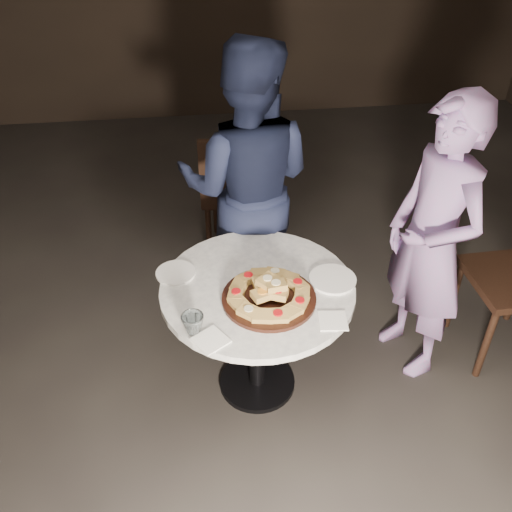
{
  "coord_description": "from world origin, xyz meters",
  "views": [
    {
      "loc": [
        -0.26,
        -1.81,
        2.27
      ],
      "look_at": [
        -0.02,
        0.14,
        0.78
      ],
      "focal_mm": 40.0,
      "sensor_mm": 36.0,
      "label": 1
    }
  ],
  "objects_px": {
    "table": "(257,307)",
    "diner_teal": "(432,244)",
    "serving_board": "(269,298)",
    "chair_far": "(237,189)",
    "water_glass": "(193,324)",
    "diner_navy": "(247,186)",
    "focaccia_pile": "(269,292)"
  },
  "relations": [
    {
      "from": "table",
      "to": "diner_teal",
      "type": "relative_size",
      "value": 0.72
    },
    {
      "from": "table",
      "to": "diner_teal",
      "type": "distance_m",
      "value": 0.86
    },
    {
      "from": "serving_board",
      "to": "diner_teal",
      "type": "relative_size",
      "value": 0.28
    },
    {
      "from": "focaccia_pile",
      "to": "diner_navy",
      "type": "bearing_deg",
      "value": 90.69
    },
    {
      "from": "serving_board",
      "to": "focaccia_pile",
      "type": "relative_size",
      "value": 1.11
    },
    {
      "from": "table",
      "to": "diner_teal",
      "type": "xyz_separation_m",
      "value": [
        0.83,
        0.11,
        0.2
      ]
    },
    {
      "from": "chair_far",
      "to": "diner_teal",
      "type": "distance_m",
      "value": 1.29
    },
    {
      "from": "diner_teal",
      "to": "serving_board",
      "type": "bearing_deg",
      "value": -92.14
    },
    {
      "from": "serving_board",
      "to": "focaccia_pile",
      "type": "distance_m",
      "value": 0.04
    },
    {
      "from": "serving_board",
      "to": "diner_teal",
      "type": "distance_m",
      "value": 0.82
    },
    {
      "from": "chair_far",
      "to": "diner_teal",
      "type": "bearing_deg",
      "value": 140.19
    },
    {
      "from": "water_glass",
      "to": "diner_teal",
      "type": "height_order",
      "value": "diner_teal"
    },
    {
      "from": "chair_far",
      "to": "diner_navy",
      "type": "relative_size",
      "value": 0.57
    },
    {
      "from": "chair_far",
      "to": "table",
      "type": "bearing_deg",
      "value": 99.74
    },
    {
      "from": "chair_far",
      "to": "diner_navy",
      "type": "distance_m",
      "value": 0.5
    },
    {
      "from": "table",
      "to": "serving_board",
      "type": "relative_size",
      "value": 2.56
    },
    {
      "from": "serving_board",
      "to": "diner_navy",
      "type": "height_order",
      "value": "diner_navy"
    },
    {
      "from": "diner_navy",
      "to": "water_glass",
      "type": "bearing_deg",
      "value": 84.64
    },
    {
      "from": "serving_board",
      "to": "diner_teal",
      "type": "height_order",
      "value": "diner_teal"
    },
    {
      "from": "water_glass",
      "to": "diner_navy",
      "type": "relative_size",
      "value": 0.06
    },
    {
      "from": "chair_far",
      "to": "focaccia_pile",
      "type": "bearing_deg",
      "value": 101.66
    },
    {
      "from": "diner_navy",
      "to": "diner_teal",
      "type": "height_order",
      "value": "diner_navy"
    },
    {
      "from": "chair_far",
      "to": "diner_navy",
      "type": "xyz_separation_m",
      "value": [
        0.02,
        -0.42,
        0.26
      ]
    },
    {
      "from": "table",
      "to": "water_glass",
      "type": "relative_size",
      "value": 11.27
    },
    {
      "from": "focaccia_pile",
      "to": "diner_navy",
      "type": "relative_size",
      "value": 0.24
    },
    {
      "from": "diner_navy",
      "to": "serving_board",
      "type": "bearing_deg",
      "value": 104.57
    },
    {
      "from": "table",
      "to": "water_glass",
      "type": "bearing_deg",
      "value": -139.7
    },
    {
      "from": "serving_board",
      "to": "chair_far",
      "type": "relative_size",
      "value": 0.46
    },
    {
      "from": "water_glass",
      "to": "diner_teal",
      "type": "bearing_deg",
      "value": 17.74
    },
    {
      "from": "serving_board",
      "to": "diner_teal",
      "type": "xyz_separation_m",
      "value": [
        0.79,
        0.21,
        0.07
      ]
    },
    {
      "from": "chair_far",
      "to": "diner_navy",
      "type": "bearing_deg",
      "value": 102.65
    },
    {
      "from": "focaccia_pile",
      "to": "chair_far",
      "type": "relative_size",
      "value": 0.41
    }
  ]
}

